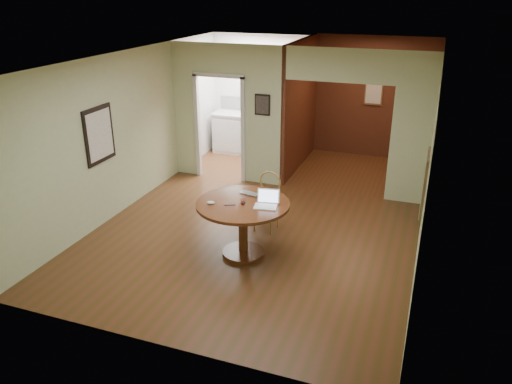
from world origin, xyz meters
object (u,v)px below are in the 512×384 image
(closed_laptop, at_px, (247,194))
(dining_table, at_px, (243,216))
(chair, at_px, (268,198))
(open_laptop, at_px, (267,201))

(closed_laptop, bearing_deg, dining_table, -69.62)
(chair, bearing_deg, open_laptop, -66.93)
(chair, distance_m, closed_laptop, 0.77)
(open_laptop, bearing_deg, chair, 97.73)
(open_laptop, bearing_deg, dining_table, 173.93)
(dining_table, height_order, open_laptop, open_laptop)
(dining_table, distance_m, open_laptop, 0.45)
(chair, bearing_deg, dining_table, -87.76)
(closed_laptop, bearing_deg, open_laptop, -19.42)
(chair, distance_m, open_laptop, 1.05)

